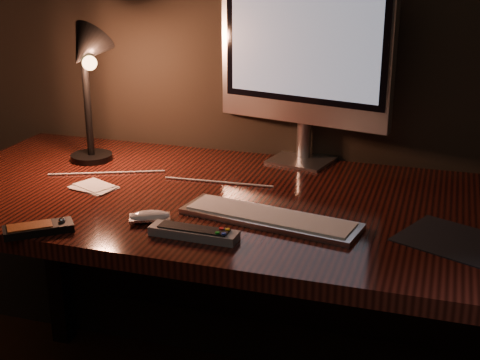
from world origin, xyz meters
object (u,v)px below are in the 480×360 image
(media_remote, at_px, (38,228))
(monitor, at_px, (304,52))
(keyboard, at_px, (270,218))
(mouse, at_px, (150,218))
(desk, at_px, (242,233))
(tv_remote, at_px, (194,233))
(desk_lamp, at_px, (87,69))

(media_remote, bearing_deg, monitor, 17.84)
(keyboard, bearing_deg, mouse, -151.88)
(desk, height_order, monitor, monitor)
(monitor, bearing_deg, keyboard, -73.40)
(mouse, bearing_deg, tv_remote, -46.98)
(monitor, bearing_deg, media_remote, -110.20)
(desk, distance_m, media_remote, 0.54)
(monitor, relative_size, tv_remote, 2.73)
(desk, relative_size, mouse, 17.47)
(media_remote, xyz_separation_m, desk_lamp, (-0.13, 0.46, 0.26))
(keyboard, xyz_separation_m, tv_remote, (-0.13, -0.14, 0.00))
(tv_remote, height_order, desk_lamp, desk_lamp)
(desk, bearing_deg, desk_lamp, 172.85)
(monitor, distance_m, keyboard, 0.54)
(desk, relative_size, media_remote, 10.81)
(media_remote, bearing_deg, desk, 11.31)
(mouse, relative_size, desk_lamp, 0.23)
(desk_lamp, bearing_deg, tv_remote, -46.45)
(media_remote, bearing_deg, tv_remote, -25.65)
(desk, height_order, media_remote, media_remote)
(desk, distance_m, mouse, 0.34)
(monitor, relative_size, desk_lamp, 1.32)
(desk, relative_size, keyboard, 3.85)
(desk, height_order, mouse, mouse)
(desk_lamp, bearing_deg, monitor, 13.49)
(desk, height_order, keyboard, keyboard)
(monitor, xyz_separation_m, mouse, (-0.23, -0.53, -0.31))
(monitor, xyz_separation_m, media_remote, (-0.43, -0.66, -0.31))
(desk, xyz_separation_m, tv_remote, (-0.01, -0.33, 0.14))
(desk, xyz_separation_m, desk_lamp, (-0.46, 0.06, 0.40))
(desk, distance_m, desk_lamp, 0.61)
(tv_remote, xyz_separation_m, desk_lamp, (-0.46, 0.38, 0.26))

